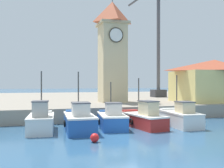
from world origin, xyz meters
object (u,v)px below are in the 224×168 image
port_crane_near (158,52)px  mooring_buoy (95,138)px  clock_tower (112,49)px  warehouse_right (215,80)px  fishing_boat_far_left (41,121)px  fishing_boat_left_inner (112,119)px  fishing_boat_mid_left (143,118)px  fishing_boat_left_outer (79,121)px  fishing_boat_center (180,117)px

port_crane_near → mooring_buoy: size_ratio=34.40×
clock_tower → mooring_buoy: (-5.27, -14.59, -7.45)m
warehouse_right → port_crane_near: 12.36m
fishing_boat_far_left → fishing_boat_left_inner: fishing_boat_far_left is taller
fishing_boat_far_left → fishing_boat_mid_left: (8.00, -0.28, -0.06)m
fishing_boat_far_left → fishing_boat_left_outer: (2.75, -0.67, -0.01)m
fishing_boat_mid_left → clock_tower: 12.56m
port_crane_near → fishing_boat_left_outer: bearing=-129.0°
fishing_boat_mid_left → fishing_boat_left_inner: bearing=175.1°
fishing_boat_center → port_crane_near: port_crane_near is taller
fishing_boat_left_inner → fishing_boat_mid_left: fishing_boat_mid_left is taller
fishing_boat_left_inner → mooring_buoy: size_ratio=7.82×
clock_tower → port_crane_near: port_crane_near is taller
mooring_buoy → fishing_boat_mid_left: bearing=40.3°
fishing_boat_left_outer → fishing_boat_center: size_ratio=1.10×
fishing_boat_left_inner → port_crane_near: 24.19m
fishing_boat_far_left → fishing_boat_left_outer: fishing_boat_far_left is taller
fishing_boat_left_outer → mooring_buoy: fishing_boat_left_outer is taller
fishing_boat_left_outer → port_crane_near: bearing=51.0°
fishing_boat_far_left → mooring_buoy: bearing=-55.0°
fishing_boat_far_left → warehouse_right: warehouse_right is taller
fishing_boat_center → port_crane_near: 22.22m
fishing_boat_far_left → mooring_buoy: 5.44m
fishing_boat_left_outer → fishing_boat_mid_left: bearing=4.3°
fishing_boat_left_outer → port_crane_near: 26.16m
warehouse_right → fishing_boat_left_outer: bearing=-155.5°
fishing_boat_left_outer → fishing_boat_far_left: bearing=166.4°
fishing_boat_left_inner → port_crane_near: bearing=55.3°
fishing_boat_center → warehouse_right: bearing=40.7°
port_crane_near → fishing_boat_far_left: bearing=-134.6°
fishing_boat_left_inner → fishing_boat_mid_left: (2.57, -0.22, 0.00)m
fishing_boat_mid_left → mooring_buoy: bearing=-139.7°
mooring_buoy → port_crane_near: bearing=56.5°
fishing_boat_far_left → fishing_boat_left_outer: 2.83m
fishing_boat_far_left → fishing_boat_left_inner: 5.44m
clock_tower → port_crane_near: 13.26m
fishing_boat_center → fishing_boat_far_left: bearing=176.4°
fishing_boat_left_inner → warehouse_right: bearing=26.4°
fishing_boat_center → clock_tower: clock_tower is taller
fishing_boat_mid_left → port_crane_near: bearing=61.2°
fishing_boat_left_outer → warehouse_right: warehouse_right is taller
clock_tower → mooring_buoy: 17.21m
fishing_boat_mid_left → clock_tower: size_ratio=0.38×
mooring_buoy → fishing_boat_center: bearing=24.9°
clock_tower → fishing_boat_center: bearing=-75.8°
fishing_boat_far_left → fishing_boat_center: bearing=-3.6°
clock_tower → mooring_buoy: size_ratio=24.92×
warehouse_right → port_crane_near: bearing=101.3°
fishing_boat_mid_left → port_crane_near: port_crane_near is taller
port_crane_near → mooring_buoy: bearing=-123.5°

